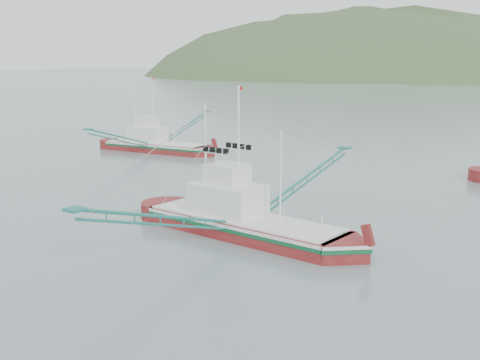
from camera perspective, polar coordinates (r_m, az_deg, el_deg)
The scene contains 4 objects.
ground at distance 43.60m, azimuth -5.01°, elevation -5.34°, with size 1200.00×1200.00×0.00m, color slate.
main_boat at distance 43.42m, azimuth 0.13°, elevation -3.09°, with size 15.81×28.64×11.59m.
bg_boat_left at distance 83.42m, azimuth -8.04°, elevation 3.98°, with size 15.37×26.67×10.91m.
headland_left at distance 442.61m, azimuth 11.08°, elevation 9.61°, with size 448.00×308.00×210.00m, color #3A512A.
Camera 1 is at (29.19, -29.86, 12.56)m, focal length 45.00 mm.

